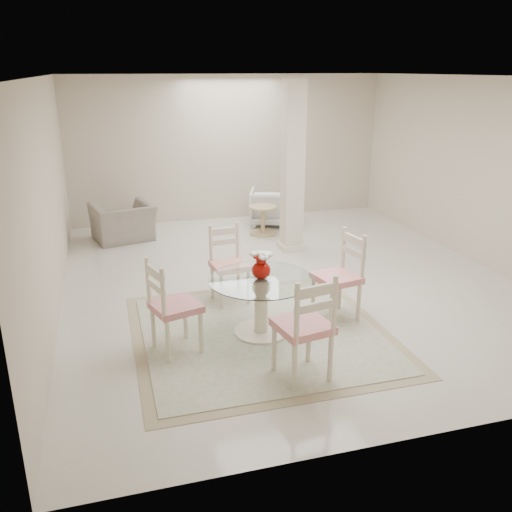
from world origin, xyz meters
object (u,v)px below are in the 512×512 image
object	(u,v)px
column	(293,166)
dining_chair_west	(169,300)
recliner_taupe	(123,222)
armchair_white	(270,207)
dining_chair_north	(228,258)
dining_chair_south	(307,320)
red_vase	(262,265)
dining_table	(261,306)
dining_chair_east	(342,270)
side_table	(263,221)

from	to	relation	value
column	dining_chair_west	bearing A→B (deg)	-128.92
recliner_taupe	armchair_white	xyz separation A→B (m)	(2.70, 0.26, 0.02)
dining_chair_north	column	bearing A→B (deg)	43.64
dining_chair_south	red_vase	bearing A→B (deg)	-92.65
dining_table	dining_chair_south	xyz separation A→B (m)	(0.14, -1.02, 0.29)
red_vase	dining_chair_north	xyz separation A→B (m)	(-0.14, 1.01, -0.25)
dining_chair_east	side_table	size ratio (longest dim) A/B	2.27
dining_chair_north	side_table	distance (m)	2.96
armchair_white	side_table	xyz separation A→B (m)	(-0.31, -0.57, -0.10)
recliner_taupe	side_table	distance (m)	2.41
dining_chair_north	dining_chair_south	world-z (taller)	dining_chair_south
dining_table	armchair_white	xyz separation A→B (m)	(1.43, 4.24, 0.00)
column	armchair_white	xyz separation A→B (m)	(0.11, 1.50, -1.01)
column	red_vase	distance (m)	3.09
dining_table	dining_chair_west	bearing A→B (deg)	-171.79
dining_table	dining_chair_north	distance (m)	1.05
dining_chair_north	dining_chair_west	xyz separation A→B (m)	(-0.88, -1.16, 0.02)
dining_table	dining_chair_north	world-z (taller)	dining_chair_north
column	recliner_taupe	distance (m)	3.06
dining_chair_north	recliner_taupe	world-z (taller)	dining_chair_north
dining_chair_north	dining_chair_east	bearing A→B (deg)	-43.58
red_vase	recliner_taupe	xyz separation A→B (m)	(-1.28, 3.99, -0.50)
dining_chair_south	recliner_taupe	bearing A→B (deg)	-84.46
dining_chair_west	side_table	size ratio (longest dim) A/B	2.20
dining_table	dining_chair_east	xyz separation A→B (m)	(1.02, 0.14, 0.27)
dining_chair_north	side_table	bearing A→B (deg)	58.50
column	side_table	xyz separation A→B (m)	(-0.20, 0.93, -1.11)
dining_chair_west	recliner_taupe	xyz separation A→B (m)	(-0.26, 4.13, -0.27)
red_vase	side_table	world-z (taller)	red_vase
red_vase	dining_chair_south	xyz separation A→B (m)	(0.13, -1.01, -0.20)
dining_chair_west	dining_chair_south	world-z (taller)	dining_chair_south
column	dining_chair_west	distance (m)	3.79
recliner_taupe	armchair_white	bearing A→B (deg)	171.35
side_table	dining_chair_south	bearing A→B (deg)	-101.79
column	dining_table	world-z (taller)	column
dining_chair_east	dining_chair_north	size ratio (longest dim) A/B	1.08
red_vase	side_table	distance (m)	3.88
red_vase	dining_chair_east	world-z (taller)	dining_chair_east
column	dining_chair_south	xyz separation A→B (m)	(-1.18, -3.76, -0.73)
dining_chair_south	dining_chair_east	bearing A→B (deg)	-137.40
dining_chair_west	dining_chair_south	xyz separation A→B (m)	(1.15, -0.87, 0.03)
red_vase	dining_chair_east	size ratio (longest dim) A/B	0.27
column	dining_table	size ratio (longest dim) A/B	2.37
dining_chair_south	armchair_white	distance (m)	5.42
red_vase	side_table	bearing A→B (deg)	73.14
dining_chair_south	recliner_taupe	size ratio (longest dim) A/B	1.21
dining_chair_east	side_table	distance (m)	3.55
dining_chair_east	dining_chair_north	bearing A→B (deg)	-137.92
column	dining_chair_west	size ratio (longest dim) A/B	2.41
red_vase	dining_chair_west	xyz separation A→B (m)	(-1.02, -0.14, -0.23)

